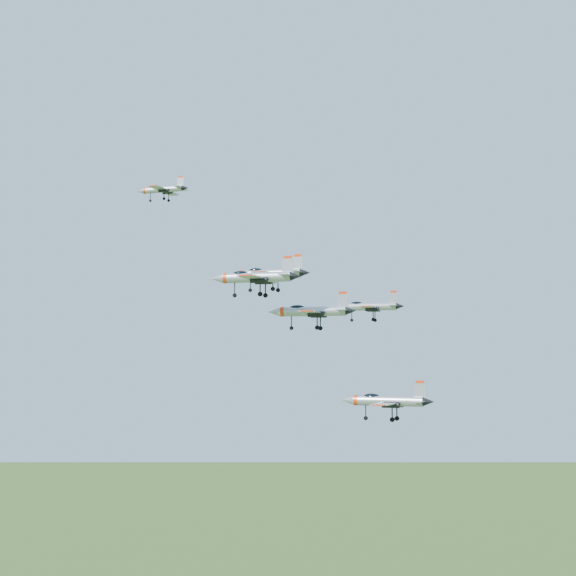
% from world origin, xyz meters
% --- Properties ---
extents(jet_lead, '(10.51, 8.62, 2.82)m').
position_xyz_m(jet_lead, '(-25.03, 12.78, 159.98)').
color(jet_lead, '#9FA3AB').
extents(jet_left_high, '(13.90, 11.39, 3.73)m').
position_xyz_m(jet_left_high, '(-0.66, 3.04, 142.57)').
color(jet_left_high, '#9FA3AB').
extents(jet_right_high, '(12.85, 10.59, 3.44)m').
position_xyz_m(jet_right_high, '(4.91, -17.68, 139.82)').
color(jet_right_high, '#9FA3AB').
extents(jet_left_low, '(11.31, 9.36, 3.02)m').
position_xyz_m(jet_left_low, '(15.42, 4.08, 137.00)').
color(jet_left_low, '#9FA3AB').
extents(jet_right_low, '(12.40, 10.28, 3.31)m').
position_xyz_m(jet_right_low, '(11.31, -12.84, 135.40)').
color(jet_right_low, '#9FA3AB').
extents(jet_trail, '(13.50, 11.19, 3.61)m').
position_xyz_m(jet_trail, '(20.27, -6.30, 123.08)').
color(jet_trail, '#9FA3AB').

